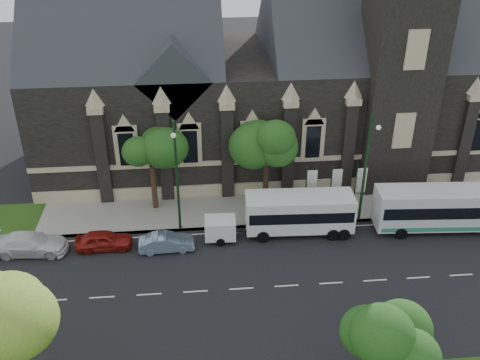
{
  "coord_description": "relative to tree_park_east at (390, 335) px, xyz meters",
  "views": [
    {
      "loc": [
        -2.64,
        -27.24,
        23.41
      ],
      "look_at": [
        0.48,
        6.0,
        4.81
      ],
      "focal_mm": 40.33,
      "sensor_mm": 36.0,
      "label": 1
    }
  ],
  "objects": [
    {
      "name": "car_far_white",
      "position": [
        -20.79,
        14.67,
        -3.86
      ],
      "size": [
        5.36,
        2.48,
        1.51
      ],
      "primitive_type": "imported",
      "rotation": [
        0.0,
        0.0,
        1.5
      ],
      "color": "white",
      "rests_on": "ground"
    },
    {
      "name": "tree_walk_left",
      "position": [
        -11.97,
        20.03,
        1.12
      ],
      "size": [
        3.91,
        3.91,
        7.64
      ],
      "color": "black",
      "rests_on": "ground"
    },
    {
      "name": "car_far_red",
      "position": [
        -15.64,
        14.7,
        -3.93
      ],
      "size": [
        4.09,
        1.69,
        1.39
      ],
      "primitive_type": "imported",
      "rotation": [
        0.0,
        0.0,
        1.58
      ],
      "color": "maroon",
      "rests_on": "ground"
    },
    {
      "name": "street_lamp_near",
      "position": [
        3.82,
        16.42,
        0.49
      ],
      "size": [
        0.36,
        1.88,
        9.0
      ],
      "color": "#153119",
      "rests_on": "ground"
    },
    {
      "name": "banner_flag_right",
      "position": [
        4.11,
        18.32,
        -2.24
      ],
      "size": [
        0.9,
        0.1,
        4.0
      ],
      "color": "#153119",
      "rests_on": "ground"
    },
    {
      "name": "box_trailer",
      "position": [
        -7.19,
        15.03,
        -3.62
      ],
      "size": [
        3.31,
        1.94,
        1.75
      ],
      "rotation": [
        0.0,
        0.0,
        -0.04
      ],
      "color": "white",
      "rests_on": "ground"
    },
    {
      "name": "street_lamp_mid",
      "position": [
        -10.18,
        16.42,
        0.49
      ],
      "size": [
        0.36,
        1.88,
        9.0
      ],
      "color": "#153119",
      "rests_on": "ground"
    },
    {
      "name": "banner_flag_left",
      "position": [
        0.11,
        18.32,
        -2.24
      ],
      "size": [
        0.9,
        0.1,
        4.0
      ],
      "color": "#153119",
      "rests_on": "ground"
    },
    {
      "name": "tree_park_east",
      "position": [
        0.0,
        0.0,
        0.0
      ],
      "size": [
        3.4,
        3.4,
        6.28
      ],
      "color": "black",
      "rests_on": "ground"
    },
    {
      "name": "shuttle_bus",
      "position": [
        -1.2,
        15.52,
        -2.84
      ],
      "size": [
        8.12,
        3.1,
        3.09
      ],
      "rotation": [
        0.0,
        0.0,
        -0.04
      ],
      "color": "white",
      "rests_on": "ground"
    },
    {
      "name": "tour_coach",
      "position": [
        10.4,
        14.8,
        -2.76
      ],
      "size": [
        11.85,
        3.34,
        3.42
      ],
      "rotation": [
        0.0,
        0.0,
        -0.06
      ],
      "color": "silver",
      "rests_on": "ground"
    },
    {
      "name": "sidewalk",
      "position": [
        -6.18,
        18.82,
        -4.54
      ],
      "size": [
        80.0,
        5.0,
        0.15
      ],
      "primitive_type": "cube",
      "color": "#9C978D",
      "rests_on": "ground"
    },
    {
      "name": "museum",
      "position": [
        -1.06,
        28.1,
        3.55
      ],
      "size": [
        40.0,
        17.7,
        29.9
      ],
      "color": "black",
      "rests_on": "ground"
    },
    {
      "name": "sedan",
      "position": [
        -11.14,
        14.08,
        -3.97
      ],
      "size": [
        4.0,
        1.55,
        1.3
      ],
      "primitive_type": "imported",
      "rotation": [
        0.0,
        0.0,
        1.62
      ],
      "color": "#7F98B8",
      "rests_on": "ground"
    },
    {
      "name": "banner_flag_center",
      "position": [
        2.11,
        18.32,
        -2.24
      ],
      "size": [
        0.9,
        0.1,
        4.0
      ],
      "color": "#153119",
      "rests_on": "ground"
    },
    {
      "name": "ground",
      "position": [
        -6.18,
        9.32,
        -4.62
      ],
      "size": [
        160.0,
        160.0,
        0.0
      ],
      "primitive_type": "plane",
      "color": "black",
      "rests_on": "ground"
    },
    {
      "name": "tree_walk_right",
      "position": [
        -2.96,
        20.04,
        1.2
      ],
      "size": [
        4.08,
        4.08,
        7.8
      ],
      "color": "black",
      "rests_on": "ground"
    }
  ]
}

